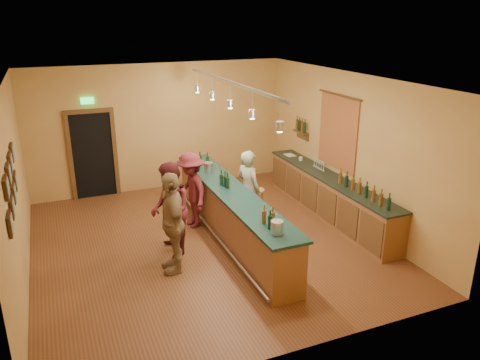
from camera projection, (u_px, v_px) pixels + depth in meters
name	position (u px, v px, depth m)	size (l,w,h in m)	color
floor	(206.00, 243.00, 9.34)	(7.00, 7.00, 0.00)	#583519
ceiling	(201.00, 80.00, 8.27)	(6.50, 7.00, 0.02)	silver
wall_back	(160.00, 127.00, 11.85)	(6.50, 0.02, 3.20)	#B37B43
wall_front	(293.00, 247.00, 5.76)	(6.50, 0.02, 3.20)	#B37B43
wall_left	(15.00, 190.00, 7.63)	(0.02, 7.00, 3.20)	#B37B43
wall_right	(348.00, 149.00, 9.98)	(0.02, 7.00, 3.20)	#B37B43
doorway	(93.00, 153.00, 11.37)	(1.15, 0.09, 2.48)	black
tapestry	(338.00, 133.00, 10.24)	(0.03, 1.40, 1.60)	maroon
bottle_shelf	(301.00, 127.00, 11.58)	(0.17, 0.55, 0.54)	#502C18
picture_grid	(12.00, 184.00, 6.88)	(0.06, 2.20, 0.70)	#382111
back_counter	(329.00, 196.00, 10.41)	(0.60, 4.55, 1.27)	brown
tasting_bar	(231.00, 211.00, 9.33)	(0.73, 5.10, 1.38)	brown
pendant_track	(230.00, 91.00, 8.54)	(0.11, 4.60, 0.50)	silver
bartender	(249.00, 189.00, 9.82)	(0.61, 0.40, 1.68)	gray
customer_a	(171.00, 210.00, 8.62)	(0.87, 0.68, 1.80)	#59191E
customer_b	(173.00, 223.00, 8.06)	(1.07, 0.45, 1.83)	#997A51
customer_c	(192.00, 190.00, 9.82)	(1.05, 0.61, 1.63)	#59191E
bar_stool	(257.00, 196.00, 10.19)	(0.35, 0.35, 0.71)	#9F7448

